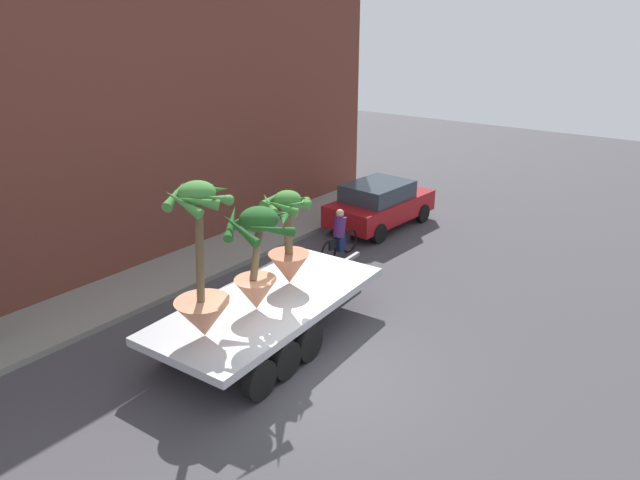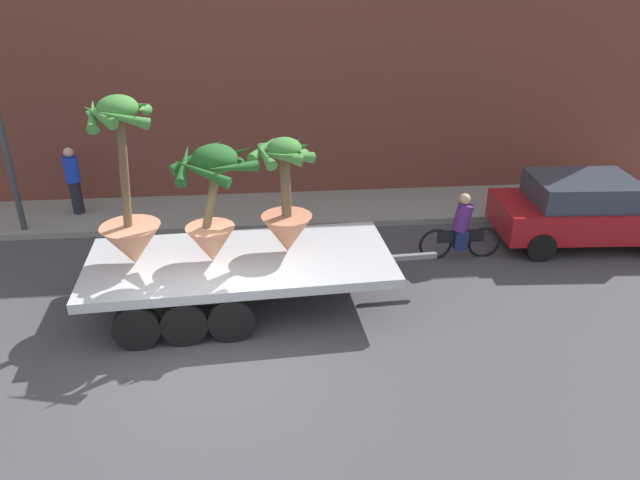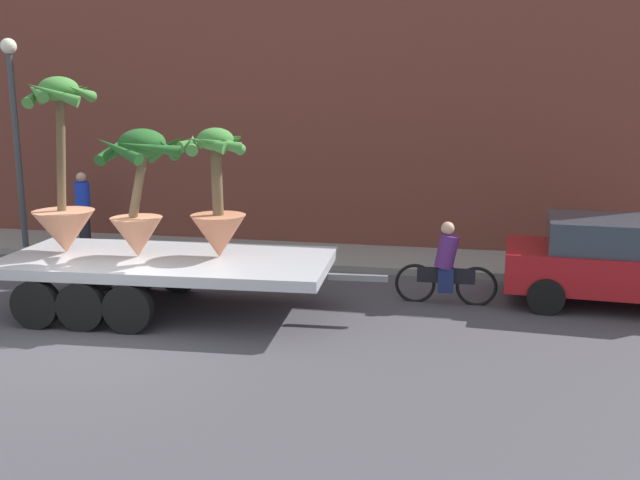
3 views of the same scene
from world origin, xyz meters
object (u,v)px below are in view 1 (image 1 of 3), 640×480
Objects in this scene: potted_palm_rear at (288,245)px; potted_palm_front at (257,257)px; cyclist at (340,236)px; flatbed_trailer at (263,312)px; potted_palm_middle at (202,282)px; parked_car at (380,204)px.

potted_palm_rear is 1.01× the size of potted_palm_front.
potted_palm_front is 1.20× the size of cyclist.
flatbed_trailer is 3.65× the size of cyclist.
potted_palm_middle is at bearing 178.78° from potted_palm_front.
potted_palm_middle reaches higher than cyclist.
potted_palm_front reaches higher than cyclist.
parked_car is (8.18, 2.08, -1.30)m from potted_palm_front.
cyclist is (3.85, 1.31, -1.25)m from potted_palm_rear.
potted_palm_front is 0.53× the size of parked_car.
potted_palm_rear reaches higher than cyclist.
potted_palm_front reaches higher than parked_car.
parked_car is at bearing 14.15° from flatbed_trailer.
parked_car is at bearing 14.30° from potted_palm_front.
potted_palm_rear is 0.72× the size of potted_palm_middle.
cyclist is at bearing 16.91° from flatbed_trailer.
potted_palm_middle is at bearing -167.98° from parked_car.
parked_car is (8.01, 2.02, 0.06)m from flatbed_trailer.
flatbed_trailer is at bearing -169.95° from potted_palm_rear.
potted_palm_rear is 2.77m from potted_palm_middle.
potted_palm_rear reaches higher than flatbed_trailer.
cyclist is at bearing 18.83° from potted_palm_rear.
potted_palm_front is 5.57m from cyclist.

